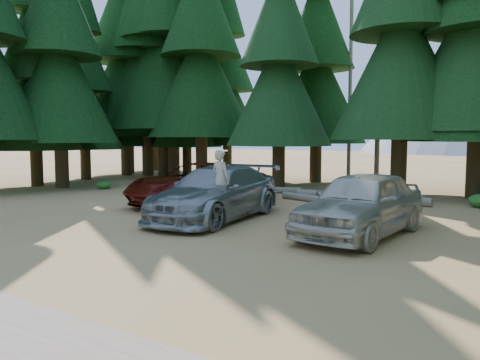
{
  "coord_description": "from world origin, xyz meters",
  "views": [
    {
      "loc": [
        7.77,
        -8.85,
        2.51
      ],
      "look_at": [
        0.11,
        2.96,
        1.25
      ],
      "focal_mm": 35.0,
      "sensor_mm": 36.0,
      "label": 1
    }
  ],
  "objects": [
    {
      "name": "shrub_center_right",
      "position": [
        1.53,
        7.04,
        0.25
      ],
      "size": [
        0.92,
        0.92,
        0.51
      ],
      "primitive_type": "ellipsoid",
      "color": "#1D6320",
      "rests_on": "ground"
    },
    {
      "name": "snag_front",
      "position": [
        0.8,
        14.5,
        6.0
      ],
      "size": [
        0.24,
        0.24,
        12.0
      ],
      "primitive_type": "cylinder",
      "color": "gray",
      "rests_on": "ground"
    },
    {
      "name": "snag_back",
      "position": [
        -1.2,
        16.0,
        5.0
      ],
      "size": [
        0.2,
        0.2,
        10.0
      ],
      "primitive_type": "cylinder",
      "color": "gray",
      "rests_on": "ground"
    },
    {
      "name": "silver_minivan_right",
      "position": [
        3.91,
        2.84,
        0.84
      ],
      "size": [
        2.39,
        5.09,
        1.68
      ],
      "primitive_type": "imported",
      "rotation": [
        0.0,
        0.0,
        -0.08
      ],
      "color": "beige",
      "rests_on": "ground"
    },
    {
      "name": "ground",
      "position": [
        0.0,
        0.0,
        0.0
      ],
      "size": [
        160.0,
        160.0,
        0.0
      ],
      "primitive_type": "plane",
      "color": "#9A6F41",
      "rests_on": "ground"
    },
    {
      "name": "shrub_edge_west",
      "position": [
        -10.42,
        6.8,
        0.2
      ],
      "size": [
        0.74,
        0.74,
        0.41
      ],
      "primitive_type": "ellipsoid",
      "color": "#1D6320",
      "rests_on": "ground"
    },
    {
      "name": "shrub_center_left",
      "position": [
        -2.07,
        8.04,
        0.29
      ],
      "size": [
        1.05,
        1.05,
        0.58
      ],
      "primitive_type": "ellipsoid",
      "color": "#1D6320",
      "rests_on": "ground"
    },
    {
      "name": "mountain_peak",
      "position": [
        -2.59,
        88.23,
        12.71
      ],
      "size": [
        48.0,
        50.0,
        28.0
      ],
      "color": "gray",
      "rests_on": "ground"
    },
    {
      "name": "log_mid",
      "position": [
        0.43,
        7.9,
        0.14
      ],
      "size": [
        3.42,
        1.36,
        0.29
      ],
      "primitive_type": "cylinder",
      "rotation": [
        0.0,
        1.57,
        -0.31
      ],
      "color": "gray",
      "rests_on": "ground"
    },
    {
      "name": "silver_minivan_center",
      "position": [
        -0.7,
        2.83,
        0.82
      ],
      "size": [
        2.78,
        5.8,
        1.63
      ],
      "primitive_type": "imported",
      "rotation": [
        0.0,
        0.0,
        0.09
      ],
      "color": "#92949A",
      "rests_on": "ground"
    },
    {
      "name": "red_pickup",
      "position": [
        -3.1,
        4.99,
        0.79
      ],
      "size": [
        3.85,
        6.16,
        1.59
      ],
      "primitive_type": "imported",
      "rotation": [
        0.0,
        0.0,
        -0.22
      ],
      "color": "#5D0E08",
      "rests_on": "ground"
    },
    {
      "name": "frisbee_player",
      "position": [
        -0.02,
        2.12,
        1.34
      ],
      "size": [
        0.67,
        0.48,
        1.71
      ],
      "rotation": [
        0.0,
        0.0,
        3.02
      ],
      "color": "beige",
      "rests_on": "ground"
    },
    {
      "name": "log_left",
      "position": [
        -3.2,
        9.53,
        0.14
      ],
      "size": [
        3.81,
        1.84,
        0.29
      ],
      "primitive_type": "cylinder",
      "rotation": [
        0.0,
        1.57,
        0.4
      ],
      "color": "gray",
      "rests_on": "ground"
    },
    {
      "name": "forest_belt_north",
      "position": [
        0.0,
        15.0,
        0.0
      ],
      "size": [
        36.0,
        7.0,
        22.0
      ],
      "primitive_type": null,
      "color": "black",
      "rests_on": "ground"
    },
    {
      "name": "shrub_left",
      "position": [
        -4.04,
        7.22,
        0.25
      ],
      "size": [
        0.9,
        0.9,
        0.5
      ],
      "primitive_type": "ellipsoid",
      "color": "#1D6320",
      "rests_on": "ground"
    },
    {
      "name": "shrub_far_left",
      "position": [
        -3.55,
        9.67,
        0.25
      ],
      "size": [
        0.92,
        0.92,
        0.51
      ],
      "primitive_type": "ellipsoid",
      "color": "#1D6320",
      "rests_on": "ground"
    },
    {
      "name": "log_right",
      "position": [
        1.77,
        9.13,
        0.17
      ],
      "size": [
        5.38,
        0.35,
        0.34
      ],
      "primitive_type": "cylinder",
      "rotation": [
        0.0,
        1.57,
        -0.0
      ],
      "color": "gray",
      "rests_on": "ground"
    }
  ]
}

